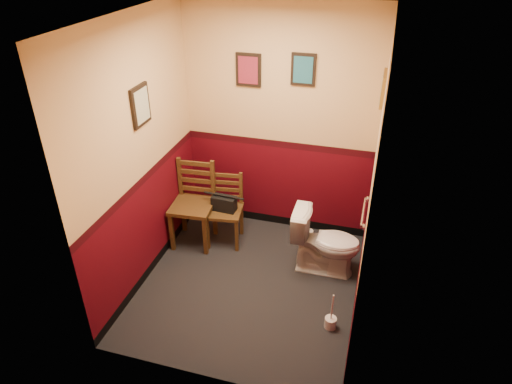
% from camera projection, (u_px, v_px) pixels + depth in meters
% --- Properties ---
extents(floor, '(2.20, 2.40, 0.00)m').
position_uv_depth(floor, '(250.00, 284.00, 4.86)').
color(floor, black).
rests_on(floor, ground).
extents(ceiling, '(2.20, 2.40, 0.00)m').
position_uv_depth(ceiling, '(247.00, 17.00, 3.49)').
color(ceiling, silver).
rests_on(ceiling, ground).
extents(wall_back, '(2.20, 0.00, 2.70)m').
position_uv_depth(wall_back, '(279.00, 125.00, 5.17)').
color(wall_back, '#48060F').
rests_on(wall_back, ground).
extents(wall_front, '(2.20, 0.00, 2.70)m').
position_uv_depth(wall_front, '(199.00, 251.00, 3.18)').
color(wall_front, '#48060F').
rests_on(wall_front, ground).
extents(wall_left, '(0.00, 2.40, 2.70)m').
position_uv_depth(wall_left, '(140.00, 158.00, 4.43)').
color(wall_left, '#48060F').
rests_on(wall_left, ground).
extents(wall_right, '(0.00, 2.40, 2.70)m').
position_uv_depth(wall_right, '(371.00, 189.00, 3.92)').
color(wall_right, '#48060F').
rests_on(wall_right, ground).
extents(grab_bar, '(0.05, 0.56, 0.06)m').
position_uv_depth(grab_bar, '(364.00, 212.00, 4.33)').
color(grab_bar, silver).
rests_on(grab_bar, wall_right).
extents(framed_print_back_a, '(0.28, 0.04, 0.36)m').
position_uv_depth(framed_print_back_a, '(248.00, 70.00, 4.93)').
color(framed_print_back_a, black).
rests_on(framed_print_back_a, wall_back).
extents(framed_print_back_b, '(0.26, 0.04, 0.34)m').
position_uv_depth(framed_print_back_b, '(303.00, 70.00, 4.76)').
color(framed_print_back_b, black).
rests_on(framed_print_back_b, wall_back).
extents(framed_print_left, '(0.04, 0.30, 0.38)m').
position_uv_depth(framed_print_left, '(141.00, 106.00, 4.26)').
color(framed_print_left, black).
rests_on(framed_print_left, wall_left).
extents(framed_print_right, '(0.04, 0.34, 0.28)m').
position_uv_depth(framed_print_right, '(383.00, 88.00, 4.06)').
color(framed_print_right, olive).
rests_on(framed_print_right, wall_right).
extents(toilet, '(0.75, 0.42, 0.73)m').
position_uv_depth(toilet, '(326.00, 242.00, 4.89)').
color(toilet, white).
rests_on(toilet, floor).
extents(toilet_brush, '(0.11, 0.11, 0.40)m').
position_uv_depth(toilet_brush, '(331.00, 322.00, 4.32)').
color(toilet_brush, silver).
rests_on(toilet_brush, floor).
extents(chair_left, '(0.50, 0.50, 1.00)m').
position_uv_depth(chair_left, '(194.00, 204.00, 5.30)').
color(chair_left, brown).
rests_on(chair_left, floor).
extents(chair_right, '(0.45, 0.45, 0.85)m').
position_uv_depth(chair_right, '(225.00, 209.00, 5.34)').
color(chair_right, brown).
rests_on(chair_right, floor).
extents(handbag, '(0.28, 0.15, 0.20)m').
position_uv_depth(handbag, '(224.00, 203.00, 5.26)').
color(handbag, black).
rests_on(handbag, chair_right).
extents(tp_stack, '(0.22, 0.11, 0.19)m').
position_uv_depth(tp_stack, '(304.00, 231.00, 5.56)').
color(tp_stack, silver).
rests_on(tp_stack, floor).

